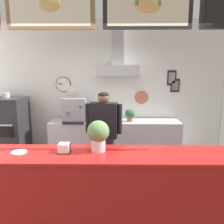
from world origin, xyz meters
The scene contains 12 objects.
ground_plane centered at (0.00, 0.00, 0.00)m, with size 6.08×6.08×0.00m, color #3F3A38.
back_wall_assembly centered at (0.01, 2.08, 1.61)m, with size 5.07×2.52×3.01m.
service_counter centered at (0.00, -0.35, 0.52)m, with size 4.07×0.62×1.04m.
back_prep_counter centered at (0.18, 1.84, 0.46)m, with size 2.70×0.56×0.93m.
pizza_oven centered at (-1.98, 1.65, 0.72)m, with size 0.68×0.72×1.53m.
shop_worker centered at (-0.01, 0.79, 0.87)m, with size 0.60×0.27×1.64m.
espresso_machine centered at (-0.65, 1.81, 1.17)m, with size 0.48×0.48×0.48m.
potted_rosemary centered at (-0.32, 1.84, 1.04)m, with size 0.15×0.15×0.21m.
potted_basil centered at (0.49, 1.80, 1.08)m, with size 0.21×0.21×0.26m.
condiment_plate centered at (-0.94, -0.34, 1.05)m, with size 0.18×0.18×0.01m.
napkin_holder centered at (-0.41, -0.32, 1.09)m, with size 0.16×0.15×0.12m.
basil_vase centered at (-0.02, -0.26, 1.24)m, with size 0.26×0.26×0.37m.
Camera 1 is at (0.18, -2.90, 2.01)m, focal length 37.29 mm.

